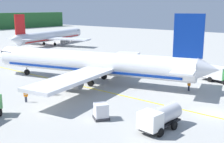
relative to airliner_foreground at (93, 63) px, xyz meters
name	(u,v)px	position (x,y,z in m)	size (l,w,h in m)	color
ground	(1,66)	(-2.19, 25.96, -3.49)	(240.00, 320.00, 0.20)	#A8A8A3
airliner_foreground	(93,63)	(0.00, 0.00, 0.00)	(34.19, 40.95, 11.90)	white
airliner_mid_apron	(51,36)	(29.15, 46.94, -0.31)	(37.57, 31.29, 10.83)	silver
service_truck_fuel	(160,117)	(-10.35, -19.26, -2.00)	(5.70, 2.83, 2.40)	white
service_truck_baggage	(218,73)	(13.98, -16.83, -1.88)	(3.23, 6.49, 2.66)	#338C3F
cargo_container_near	(101,111)	(-12.03, -12.42, -2.44)	(2.35, 2.35, 2.02)	#333338
crew_marshaller	(26,95)	(-13.88, -0.34, -2.43)	(0.42, 0.56, 1.64)	#191E33
crew_loader_left	(49,88)	(-9.68, -0.16, -2.34)	(0.63, 0.24, 1.77)	#191E33
crew_supervisor	(189,85)	(5.46, -15.33, -2.38)	(0.36, 0.60, 1.70)	#191E33
apron_guide_line	(100,90)	(-3.07, -4.45, -3.39)	(0.30, 60.00, 0.01)	yellow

